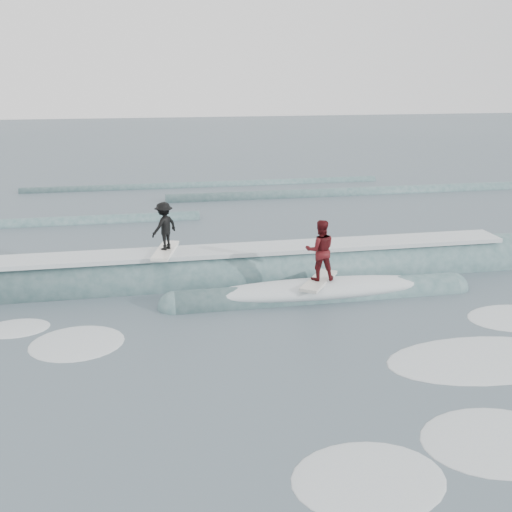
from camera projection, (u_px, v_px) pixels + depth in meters
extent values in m
plane|color=#3B4A56|center=(286.00, 346.00, 14.72)|extent=(160.00, 160.00, 0.00)
cylinder|color=#385B5E|center=(251.00, 278.00, 19.60)|extent=(20.71, 1.91, 1.91)
cylinder|color=#385B5E|center=(319.00, 298.00, 17.86)|extent=(9.00, 1.04, 1.04)
sphere|color=#385B5E|center=(175.00, 308.00, 17.07)|extent=(1.04, 1.04, 1.04)
sphere|color=#385B5E|center=(452.00, 288.00, 18.65)|extent=(1.04, 1.04, 1.04)
cube|color=silver|center=(251.00, 249.00, 19.28)|extent=(18.00, 1.30, 0.14)
ellipsoid|color=silver|center=(320.00, 289.00, 17.76)|extent=(7.60, 1.30, 0.60)
cube|color=white|center=(165.00, 250.00, 18.75)|extent=(1.01, 2.07, 0.10)
imported|color=black|center=(164.00, 226.00, 18.49)|extent=(1.14, 1.12, 1.57)
cube|color=silver|center=(319.00, 281.00, 17.67)|extent=(1.62, 1.94, 0.10)
imported|color=#4A0D10|center=(320.00, 250.00, 17.37)|extent=(0.98, 0.80, 1.89)
ellipsoid|color=silver|center=(368.00, 479.00, 9.88)|extent=(2.79, 1.90, 0.10)
ellipsoid|color=silver|center=(496.00, 441.00, 10.91)|extent=(2.85, 1.94, 0.10)
ellipsoid|color=silver|center=(483.00, 359.00, 14.02)|extent=(4.44, 3.02, 0.10)
ellipsoid|color=silver|center=(16.00, 328.00, 15.71)|extent=(1.88, 1.28, 0.10)
ellipsoid|color=silver|center=(77.00, 343.00, 14.85)|extent=(2.89, 1.97, 0.10)
cylinder|color=#385B5E|center=(357.00, 194.00, 33.06)|extent=(22.00, 0.80, 0.80)
cylinder|color=#385B5E|center=(206.00, 186.00, 35.34)|extent=(22.00, 0.60, 0.60)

